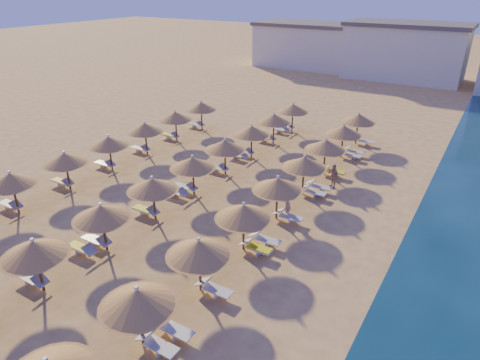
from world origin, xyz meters
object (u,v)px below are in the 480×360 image
Objects in this scene: parasol_row_west at (174,174)px; beachgoer_a at (287,203)px; parasol_row_east at (262,198)px; beachgoer_c at (333,176)px.

parasol_row_west reaches higher than beachgoer_a.
parasol_row_west is (-5.79, 0.00, 0.00)m from parasol_row_east.
beachgoer_a is (0.44, 2.23, -1.20)m from parasol_row_east.
beachgoer_a is (-0.85, -5.04, 0.07)m from beachgoer_c.
beachgoer_c is at bearing 79.90° from parasol_row_east.
beachgoer_a reaches higher than beachgoer_c.
beachgoer_c is at bearing 149.00° from beachgoer_a.
parasol_row_east is at bearing -68.49° from beachgoer_c.
beachgoer_a is at bearing 78.81° from parasol_row_east.
beachgoer_c is 0.92× the size of beachgoer_a.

